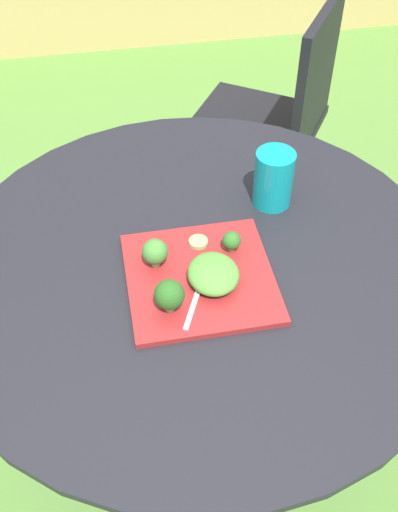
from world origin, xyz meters
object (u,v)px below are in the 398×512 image
Objects in this scene: drinking_glass at (273,181)px; patio_chair at (280,110)px; fork at (198,293)px; salad_plate at (200,278)px.

patio_chair is at bearing 70.90° from drinking_glass.
patio_chair is 6.11× the size of fork.
drinking_glass reaches higher than fork.
fork is (-0.22, -0.26, -0.04)m from drinking_glass.
fork is at bearing -115.70° from patio_chair.
drinking_glass is (0.21, 0.21, 0.05)m from salad_plate.
salad_plate is at bearing 73.64° from fork.
drinking_glass is at bearing -109.10° from patio_chair.
fork is (-0.01, -0.05, 0.01)m from salad_plate.
drinking_glass is at bearing 49.48° from fork.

